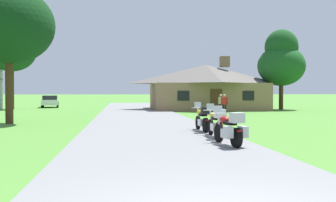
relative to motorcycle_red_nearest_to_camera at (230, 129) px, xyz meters
name	(u,v)px	position (x,y,z in m)	size (l,w,h in m)	color
ground_plane	(143,120)	(-2.18, 12.66, -0.61)	(500.00, 500.00, 0.00)	#4C8433
asphalt_driveway	(145,122)	(-2.18, 10.66, -0.58)	(6.40, 80.00, 0.06)	slate
motorcycle_red_nearest_to_camera	(230,129)	(0.00, 0.00, 0.00)	(0.92, 2.08, 1.30)	black
motorcycle_yellow_second_in_row	(216,123)	(0.13, 2.51, 0.01)	(0.66, 2.08, 1.30)	black
motorcycle_yellow_farthest_in_row	(202,119)	(0.09, 4.88, 0.01)	(0.66, 2.08, 1.30)	black
stone_lodge	(206,87)	(5.21, 27.66, 1.78)	(11.68, 9.43, 5.54)	#896B4C
bystander_tan_shirt_near_lodge	(221,103)	(4.43, 18.51, 0.32)	(0.35, 0.51, 1.67)	black
bystander_red_shirt_beside_signpost	(224,104)	(4.37, 17.13, 0.32)	(0.50, 0.36, 1.67)	black
tree_right_of_lodge	(281,60)	(12.87, 26.48, 4.47)	(4.85, 4.85, 8.27)	#422D19
tree_left_far	(11,45)	(-14.97, 30.37, 6.09)	(5.03, 5.03, 10.02)	#422D19
tree_left_near	(8,15)	(-9.97, 10.92, 5.66)	(5.20, 5.20, 9.69)	#422D19
parked_white_suv_far_left	(50,101)	(-11.88, 35.01, 0.17)	(2.50, 4.82, 1.40)	silver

